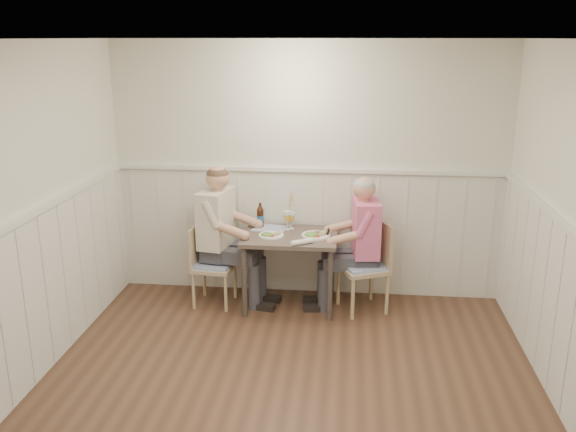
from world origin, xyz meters
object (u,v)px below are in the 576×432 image
object	(u,v)px
chair_right	(368,263)
grass_vase	(289,211)
man_in_pink	(361,253)
beer_bottle	(260,216)
dining_table	(290,244)
diner_cream	(221,245)
chair_left	(209,262)

from	to	relation	value
chair_right	grass_vase	size ratio (longest dim) A/B	2.32
man_in_pink	beer_bottle	size ratio (longest dim) A/B	5.35
man_in_pink	dining_table	bearing A→B (deg)	-177.07
chair_right	diner_cream	xyz separation A→B (m)	(-1.48, 0.05, 0.11)
beer_bottle	man_in_pink	bearing A→B (deg)	-10.16
man_in_pink	diner_cream	xyz separation A→B (m)	(-1.40, 0.02, 0.03)
grass_vase	man_in_pink	bearing A→B (deg)	-15.75
dining_table	beer_bottle	size ratio (longest dim) A/B	3.61
diner_cream	beer_bottle	distance (m)	0.49
diner_cream	beer_bottle	world-z (taller)	diner_cream
dining_table	diner_cream	distance (m)	0.71
diner_cream	dining_table	bearing A→B (deg)	-4.24
dining_table	diner_cream	size ratio (longest dim) A/B	0.64
chair_right	diner_cream	world-z (taller)	diner_cream
dining_table	grass_vase	size ratio (longest dim) A/B	2.38
chair_right	chair_left	distance (m)	1.59
chair_left	beer_bottle	distance (m)	0.69
man_in_pink	beer_bottle	world-z (taller)	man_in_pink
dining_table	beer_bottle	distance (m)	0.45
chair_left	diner_cream	world-z (taller)	diner_cream
chair_right	grass_vase	bearing A→B (deg)	163.66
grass_vase	diner_cream	bearing A→B (deg)	-164.06
chair_left	grass_vase	distance (m)	0.95
chair_left	man_in_pink	size ratio (longest dim) A/B	0.60
chair_right	man_in_pink	size ratio (longest dim) A/B	0.66
chair_left	diner_cream	distance (m)	0.21
dining_table	man_in_pink	distance (m)	0.70
man_in_pink	chair_left	bearing A→B (deg)	-177.47
man_in_pink	diner_cream	world-z (taller)	diner_cream
chair_left	beer_bottle	world-z (taller)	beer_bottle
beer_bottle	grass_vase	xyz separation A→B (m)	(0.29, 0.02, 0.06)
chair_left	man_in_pink	bearing A→B (deg)	2.53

